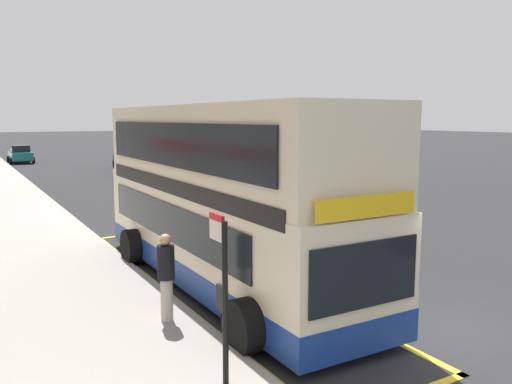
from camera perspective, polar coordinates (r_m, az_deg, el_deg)
The scene contains 8 objects.
ground_plane at distance 39.60m, azimuth -18.17°, elevation 1.72°, with size 260.00×260.00×0.00m, color #28282B.
double_decker_bus at distance 12.82m, azimuth -3.77°, elevation -1.11°, with size 3.27×10.41×4.40m.
bus_bay_markings at distance 13.40m, azimuth -4.43°, elevation -9.77°, with size 2.87×12.84×0.01m.
bus_stop_sign at distance 7.87m, azimuth -3.66°, elevation -10.04°, with size 0.09×0.51×2.56m.
parked_car_teal_kerbside at distance 52.89m, azimuth -24.31°, elevation 3.78°, with size 2.09×4.20×1.62m.
parked_car_silver_distant at distance 37.47m, azimuth -12.82°, elevation 2.82°, with size 2.09×4.20×1.62m.
parked_car_teal_across at distance 44.69m, azimuth -13.58°, elevation 3.61°, with size 2.09×4.20×1.62m.
pedestrian_waiting_near_sign at distance 10.46m, azimuth -9.77°, elevation -8.77°, with size 0.34×0.34×1.75m.
Camera 1 is at (-8.05, -6.56, 4.11)m, focal length 36.68 mm.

